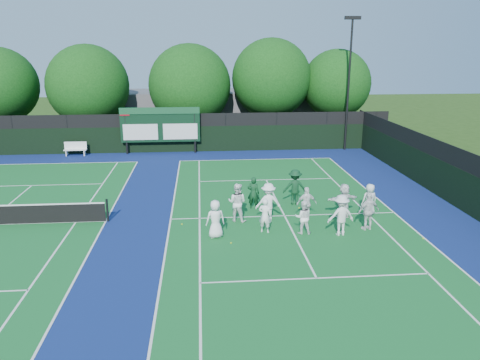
{
  "coord_description": "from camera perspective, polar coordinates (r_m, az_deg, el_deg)",
  "views": [
    {
      "loc": [
        -3.99,
        -20.07,
        7.88
      ],
      "look_at": [
        -2.0,
        3.0,
        1.3
      ],
      "focal_mm": 35.0,
      "sensor_mm": 36.0,
      "label": 1
    }
  ],
  "objects": [
    {
      "name": "player_front_1",
      "position": [
        20.55,
        3.06,
        -4.35
      ],
      "size": [
        0.67,
        0.56,
        1.57
      ],
      "primitive_type": "imported",
      "rotation": [
        0.0,
        0.0,
        2.76
      ],
      "color": "white",
      "rests_on": "ground"
    },
    {
      "name": "tennis_ball_3",
      "position": [
        21.8,
        -7.1,
        -5.36
      ],
      "size": [
        0.07,
        0.07,
        0.07
      ],
      "primitive_type": "sphere",
      "color": "#ADCE18",
      "rests_on": "ground"
    },
    {
      "name": "tree_c",
      "position": [
        39.78,
        -5.91,
        11.15
      ],
      "size": [
        6.79,
        6.79,
        8.24
      ],
      "color": "black",
      "rests_on": "ground"
    },
    {
      "name": "tree_b",
      "position": [
        40.75,
        -17.77,
        10.66
      ],
      "size": [
        6.62,
        6.62,
        8.19
      ],
      "color": "black",
      "rests_on": "ground"
    },
    {
      "name": "light_pole_right",
      "position": [
        37.61,
        13.22,
        13.05
      ],
      "size": [
        1.2,
        0.3,
        10.12
      ],
      "color": "black",
      "rests_on": "ground"
    },
    {
      "name": "scoreboard",
      "position": [
        36.24,
        -9.71,
        6.6
      ],
      "size": [
        6.0,
        0.21,
        3.55
      ],
      "color": "black",
      "rests_on": "ground"
    },
    {
      "name": "divider_fence_right",
      "position": [
        25.6,
        25.78,
        -0.52
      ],
      "size": [
        0.08,
        32.0,
        3.0
      ],
      "color": "black",
      "rests_on": "ground"
    },
    {
      "name": "player_back_0",
      "position": [
        21.81,
        -0.35,
        -2.75
      ],
      "size": [
        1.1,
        0.99,
        1.84
      ],
      "primitive_type": "imported",
      "rotation": [
        0.0,
        0.0,
        2.74
      ],
      "color": "white",
      "rests_on": "ground"
    },
    {
      "name": "tennis_ball_1",
      "position": [
        23.94,
        7.21,
        -3.4
      ],
      "size": [
        0.07,
        0.07,
        0.07
      ],
      "primitive_type": "sphere",
      "color": "#ADCE18",
      "rests_on": "ground"
    },
    {
      "name": "player_front_2",
      "position": [
        20.61,
        7.69,
        -4.52
      ],
      "size": [
        0.79,
        0.65,
        1.51
      ],
      "primitive_type": "imported",
      "rotation": [
        0.0,
        0.0,
        3.03
      ],
      "color": "white",
      "rests_on": "ground"
    },
    {
      "name": "player_front_4",
      "position": [
        21.58,
        15.4,
        -3.68
      ],
      "size": [
        1.1,
        0.67,
        1.75
      ],
      "primitive_type": "imported",
      "rotation": [
        0.0,
        0.0,
        3.39
      ],
      "color": "silver",
      "rests_on": "ground"
    },
    {
      "name": "court_apron",
      "position": [
        22.59,
        -9.75,
        -4.79
      ],
      "size": [
        34.0,
        32.0,
        0.01
      ],
      "primitive_type": "cube",
      "color": "navy",
      "rests_on": "ground"
    },
    {
      "name": "tennis_ball_0",
      "position": [
        19.64,
        -1.1,
        -7.69
      ],
      "size": [
        0.07,
        0.07,
        0.07
      ],
      "primitive_type": "sphere",
      "color": "#ADCE18",
      "rests_on": "ground"
    },
    {
      "name": "player_back_4",
      "position": [
        23.51,
        15.51,
        -2.31
      ],
      "size": [
        0.83,
        0.61,
        1.56
      ],
      "primitive_type": "imported",
      "rotation": [
        0.0,
        0.0,
        3.29
      ],
      "color": "silver",
      "rests_on": "ground"
    },
    {
      "name": "bench",
      "position": [
        37.4,
        -19.41,
        3.67
      ],
      "size": [
        1.65,
        0.45,
        1.04
      ],
      "color": "white",
      "rests_on": "ground"
    },
    {
      "name": "tennis_ball_4",
      "position": [
        25.9,
        8.45,
        -1.95
      ],
      "size": [
        0.07,
        0.07,
        0.07
      ],
      "primitive_type": "sphere",
      "color": "#ADCE18",
      "rests_on": "ground"
    },
    {
      "name": "ground",
      "position": [
        21.93,
        5.91,
        -5.29
      ],
      "size": [
        120.0,
        120.0,
        0.0
      ],
      "primitive_type": "plane",
      "color": "#203D10",
      "rests_on": "ground"
    },
    {
      "name": "player_back_1",
      "position": [
        21.86,
        3.47,
        -2.74
      ],
      "size": [
        1.19,
        0.69,
        1.84
      ],
      "primitive_type": "imported",
      "rotation": [
        0.0,
        0.0,
        3.14
      ],
      "color": "white",
      "rests_on": "ground"
    },
    {
      "name": "tree_a",
      "position": [
        42.79,
        -27.02,
        10.02
      ],
      "size": [
        6.05,
        6.05,
        7.97
      ],
      "color": "black",
      "rests_on": "ground"
    },
    {
      "name": "clubhouse",
      "position": [
        44.51,
        -2.34,
        8.26
      ],
      "size": [
        18.0,
        6.0,
        4.0
      ],
      "primitive_type": "cube",
      "color": "#535358",
      "rests_on": "ground"
    },
    {
      "name": "coach_right",
      "position": [
        24.28,
        6.7,
        -0.87
      ],
      "size": [
        1.26,
        0.79,
        1.87
      ],
      "primitive_type": "imported",
      "rotation": [
        0.0,
        0.0,
        3.06
      ],
      "color": "#0E351C",
      "rests_on": "ground"
    },
    {
      "name": "coach_left",
      "position": [
        23.53,
        1.64,
        -1.59
      ],
      "size": [
        0.69,
        0.54,
        1.65
      ],
      "primitive_type": "imported",
      "rotation": [
        0.0,
        0.0,
        2.87
      ],
      "color": "#0F391C",
      "rests_on": "ground"
    },
    {
      "name": "tree_d",
      "position": [
        40.22,
        4.04,
        12.02
      ],
      "size": [
        6.61,
        6.61,
        8.69
      ],
      "color": "black",
      "rests_on": "ground"
    },
    {
      "name": "near_court",
      "position": [
        22.85,
        5.45,
        -4.36
      ],
      "size": [
        11.05,
        23.85,
        0.01
      ],
      "color": "#125C25",
      "rests_on": "ground"
    },
    {
      "name": "player_back_3",
      "position": [
        22.82,
        12.54,
        -2.48
      ],
      "size": [
        1.64,
        0.83,
        1.69
      ],
      "primitive_type": "imported",
      "rotation": [
        0.0,
        0.0,
        3.36
      ],
      "color": "white",
      "rests_on": "ground"
    },
    {
      "name": "player_front_0",
      "position": [
        20.01,
        -3.01,
        -4.77
      ],
      "size": [
        0.9,
        0.68,
        1.67
      ],
      "primitive_type": "imported",
      "rotation": [
        0.0,
        0.0,
        3.33
      ],
      "color": "white",
      "rests_on": "ground"
    },
    {
      "name": "player_front_3",
      "position": [
        20.68,
        12.21,
        -4.21
      ],
      "size": [
        1.25,
        0.82,
        1.82
      ],
      "primitive_type": "imported",
      "rotation": [
        0.0,
        0.0,
        3.27
      ],
      "color": "silver",
      "rests_on": "ground"
    },
    {
      "name": "tennis_ball_2",
      "position": [
        21.56,
        21.43,
        -6.65
      ],
      "size": [
        0.07,
        0.07,
        0.07
      ],
      "primitive_type": "sphere",
      "color": "#ADCE18",
      "rests_on": "ground"
    },
    {
      "name": "tree_e",
      "position": [
        41.48,
        11.84,
        11.21
      ],
      "size": [
        5.79,
        5.79,
        7.8
      ],
      "color": "black",
      "rests_on": "ground"
    },
    {
      "name": "back_fence",
      "position": [
        36.71,
        -8.02,
        5.47
      ],
      "size": [
        34.0,
        0.08,
        3.0
      ],
      "color": "black",
      "rests_on": "ground"
    },
    {
      "name": "player_back_2",
      "position": [
        22.2,
        8.13,
        -2.88
      ],
      "size": [
        0.96,
        0.41,
        1.62
      ],
      "primitive_type": "imported",
      "rotation": [
        0.0,
        0.0,
        3.16
      ],
      "color": "silver",
      "rests_on": "ground"
    }
  ]
}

